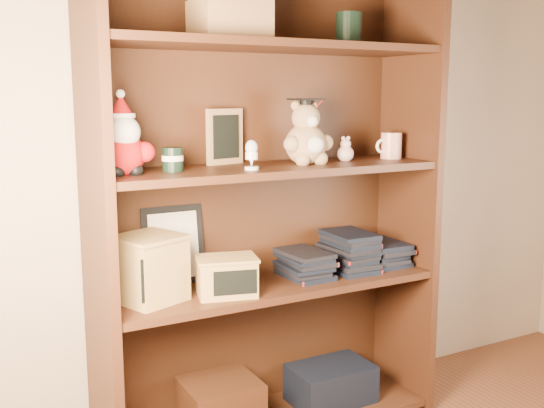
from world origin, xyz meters
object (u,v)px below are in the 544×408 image
(treats_box, at_px, (149,268))
(grad_teddy_bear, at_px, (307,138))
(bookcase, at_px, (264,214))
(teacher_mug, at_px, (391,146))

(treats_box, bearing_deg, grad_teddy_bear, -0.61)
(bookcase, height_order, teacher_mug, bookcase)
(bookcase, bearing_deg, teacher_mug, -5.77)
(bookcase, distance_m, teacher_mug, 0.55)
(bookcase, height_order, grad_teddy_bear, bookcase)
(treats_box, bearing_deg, teacher_mug, 0.06)
(grad_teddy_bear, bearing_deg, treats_box, 179.39)
(bookcase, bearing_deg, grad_teddy_bear, -23.37)
(grad_teddy_bear, relative_size, teacher_mug, 2.11)
(grad_teddy_bear, xyz_separation_m, treats_box, (-0.56, 0.01, -0.38))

